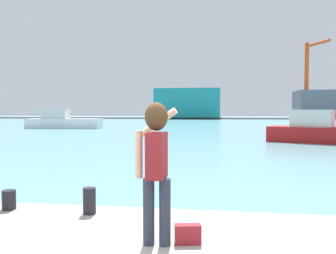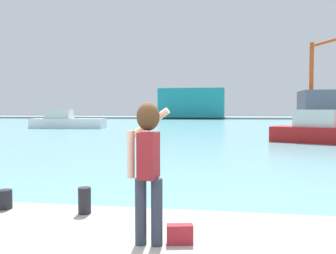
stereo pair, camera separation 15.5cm
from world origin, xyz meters
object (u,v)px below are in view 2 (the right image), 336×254
at_px(warehouse_right, 328,104).
at_px(warehouse_left, 193,103).
at_px(person_photographer, 148,158).
at_px(harbor_bollard, 85,201).
at_px(boat_moored, 66,121).
at_px(boat_moored_2, 327,131).
at_px(port_crane, 313,74).
at_px(handbag, 180,234).
at_px(harbor_bollard_2, 5,199).

bearing_deg(warehouse_right, warehouse_left, -172.52).
height_order(person_photographer, harbor_bollard, person_photographer).
bearing_deg(warehouse_right, boat_moored, -128.49).
bearing_deg(boat_moored, boat_moored_2, -33.58).
bearing_deg(harbor_bollard, warehouse_right, 73.58).
height_order(boat_moored_2, port_crane, port_crane).
xyz_separation_m(handbag, harbor_bollard_2, (-3.08, 1.12, 0.04)).
height_order(person_photographer, boat_moored, person_photographer).
distance_m(person_photographer, warehouse_left, 86.51).
bearing_deg(port_crane, person_photographer, -103.37).
height_order(warehouse_left, port_crane, port_crane).
relative_size(handbag, harbor_bollard, 0.76).
xyz_separation_m(boat_moored, boat_moored_2, (25.30, -15.34, -0.04)).
height_order(boat_moored, port_crane, port_crane).
distance_m(person_photographer, port_crane, 90.95).
bearing_deg(person_photographer, warehouse_left, 9.43).
height_order(person_photographer, warehouse_right, warehouse_right).
relative_size(boat_moored, warehouse_right, 0.69).
height_order(handbag, harbor_bollard_2, harbor_bollard_2).
height_order(person_photographer, boat_moored_2, person_photographer).
bearing_deg(harbor_bollard, port_crane, 75.66).
relative_size(person_photographer, boat_moored_2, 0.23).
distance_m(harbor_bollard, warehouse_right, 93.13).
bearing_deg(warehouse_right, port_crane, -149.50).
bearing_deg(port_crane, boat_moored, -126.98).
relative_size(handbag, boat_moored_2, 0.04).
distance_m(harbor_bollard_2, warehouse_right, 93.49).
bearing_deg(port_crane, harbor_bollard, -104.34).
bearing_deg(person_photographer, boat_moored_2, -14.94).
height_order(handbag, boat_moored_2, boat_moored_2).
height_order(handbag, warehouse_left, warehouse_left).
xyz_separation_m(handbag, warehouse_left, (-8.12, 86.05, 3.17)).
height_order(boat_moored_2, warehouse_right, warehouse_right).
distance_m(handbag, harbor_bollard, 1.98).
xyz_separation_m(harbor_bollard, boat_moored, (-16.67, 35.24, 0.06)).
bearing_deg(person_photographer, harbor_bollard_2, 70.26).
bearing_deg(harbor_bollard_2, handbag, -19.89).
bearing_deg(boat_moored, harbor_bollard, -67.03).
relative_size(handbag, warehouse_right, 0.02).
bearing_deg(boat_moored_2, person_photographer, -84.70).
xyz_separation_m(boat_moored, warehouse_left, (10.22, 49.75, 3.02)).
height_order(person_photographer, port_crane, port_crane).
distance_m(warehouse_left, port_crane, 29.57).
bearing_deg(handbag, port_crane, 76.85).
bearing_deg(boat_moored, warehouse_left, 76.04).
height_order(handbag, port_crane, port_crane).
xyz_separation_m(warehouse_right, port_crane, (-4.10, -2.41, 7.19)).
bearing_deg(boat_moored, warehouse_right, 49.16).
height_order(harbor_bollard_2, boat_moored_2, boat_moored_2).
distance_m(harbor_bollard_2, warehouse_left, 85.14).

